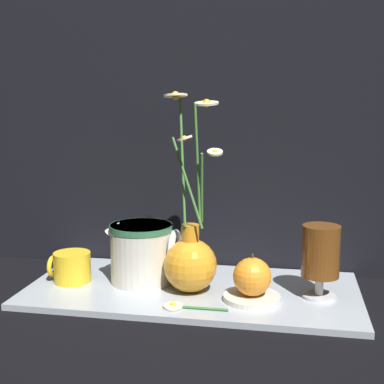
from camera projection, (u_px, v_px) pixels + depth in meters
ground_plane at (192, 293)px, 1.07m from camera, size 6.00×6.00×0.00m
shelf at (192, 290)px, 1.07m from camera, size 0.66×0.31×0.01m
backdrop_wall at (207, 21)px, 1.14m from camera, size 1.16×0.02×1.10m
vase_with_flowers at (189, 259)px, 1.04m from camera, size 0.12×0.12×0.39m
yellow_mug at (71, 267)px, 1.10m from camera, size 0.09×0.08×0.06m
ceramic_pitcher at (143, 251)px, 1.09m from camera, size 0.15×0.13×0.13m
tea_glass at (321, 254)px, 1.00m from camera, size 0.07×0.07×0.14m
saucer_plate at (252, 298)px, 1.00m from camera, size 0.11×0.11×0.01m
orange_fruit at (252, 277)px, 0.99m from camera, size 0.07×0.07×0.08m
loose_daisy at (181, 306)px, 0.96m from camera, size 0.12×0.04×0.01m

